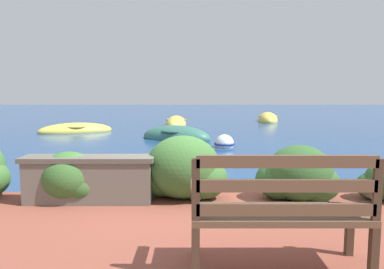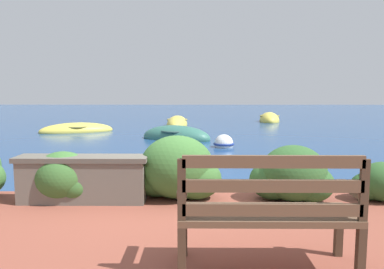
# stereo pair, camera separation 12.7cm
# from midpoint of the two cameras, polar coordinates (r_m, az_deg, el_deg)

# --- Properties ---
(ground_plane) EXTENTS (80.00, 80.00, 0.00)m
(ground_plane) POSITION_cam_midpoint_polar(r_m,az_deg,el_deg) (5.27, -3.22, -11.01)
(ground_plane) COLOR navy
(park_bench) EXTENTS (1.37, 0.48, 0.93)m
(park_bench) POSITION_cam_midpoint_polar(r_m,az_deg,el_deg) (2.96, 12.70, -11.06)
(park_bench) COLOR #433123
(park_bench) RESTS_ON patio_terrace
(stone_wall) EXTENTS (1.63, 0.39, 0.58)m
(stone_wall) POSITION_cam_midpoint_polar(r_m,az_deg,el_deg) (4.86, -15.57, -6.51)
(stone_wall) COLOR #666056
(stone_wall) RESTS_ON patio_terrace
(hedge_clump_left) EXTENTS (0.92, 0.66, 0.63)m
(hedge_clump_left) POSITION_cam_midpoint_polar(r_m,az_deg,el_deg) (5.00, -18.48, -6.48)
(hedge_clump_left) COLOR #38662D
(hedge_clump_left) RESTS_ON patio_terrace
(hedge_clump_centre) EXTENTS (1.19, 0.86, 0.81)m
(hedge_clump_centre) POSITION_cam_midpoint_polar(r_m,az_deg,el_deg) (4.86, -1.75, -5.56)
(hedge_clump_centre) COLOR #38662D
(hedge_clump_centre) RESTS_ON patio_terrace
(hedge_clump_right) EXTENTS (1.04, 0.75, 0.71)m
(hedge_clump_right) POSITION_cam_midpoint_polar(r_m,az_deg,el_deg) (4.91, 15.71, -6.21)
(hedge_clump_right) COLOR #2D5628
(hedge_clump_right) RESTS_ON patio_terrace
(hedge_clump_far_right) EXTENTS (0.73, 0.53, 0.50)m
(hedge_clump_far_right) POSITION_cam_midpoint_polar(r_m,az_deg,el_deg) (5.34, 27.53, -6.71)
(hedge_clump_far_right) COLOR #2D5628
(hedge_clump_far_right) RESTS_ON patio_terrace
(rowboat_nearest) EXTENTS (2.67, 2.00, 0.83)m
(rowboat_nearest) POSITION_cam_midpoint_polar(r_m,az_deg,el_deg) (12.46, -2.16, -0.43)
(rowboat_nearest) COLOR #336B5B
(rowboat_nearest) RESTS_ON ground_plane
(rowboat_mid) EXTENTS (3.02, 2.15, 0.64)m
(rowboat_mid) POSITION_cam_midpoint_polar(r_m,az_deg,el_deg) (15.42, -16.93, 0.58)
(rowboat_mid) COLOR #DBC64C
(rowboat_mid) RESTS_ON ground_plane
(rowboat_far) EXTENTS (0.97, 3.22, 0.82)m
(rowboat_far) POSITION_cam_midpoint_polar(r_m,az_deg,el_deg) (17.40, -2.07, 1.56)
(rowboat_far) COLOR #DBC64C
(rowboat_far) RESTS_ON ground_plane
(rowboat_outer) EXTENTS (1.30, 2.42, 0.87)m
(rowboat_outer) POSITION_cam_midpoint_polar(r_m,az_deg,el_deg) (20.20, 11.88, 2.14)
(rowboat_outer) COLOR #DBC64C
(rowboat_outer) RESTS_ON ground_plane
(mooring_buoy) EXTENTS (0.60, 0.60, 0.55)m
(mooring_buoy) POSITION_cam_midpoint_polar(r_m,az_deg,el_deg) (10.77, 5.21, -1.43)
(mooring_buoy) COLOR white
(mooring_buoy) RESTS_ON ground_plane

